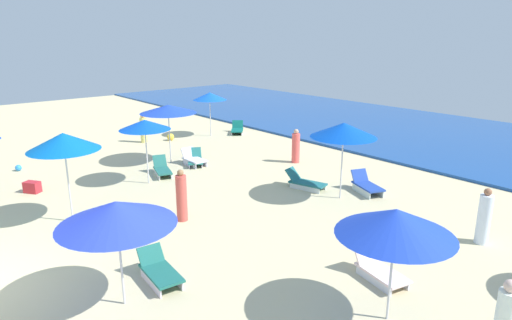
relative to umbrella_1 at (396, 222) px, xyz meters
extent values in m
cube|color=#1A4895|center=(-6.77, 16.77, -2.08)|extent=(60.00, 13.47, 0.12)
cylinder|color=silver|center=(0.00, 0.00, -1.20)|extent=(0.05, 0.05, 1.87)
cone|color=#1B3DBF|center=(0.00, 0.00, 0.00)|extent=(2.32, 2.32, 0.54)
cube|color=silver|center=(-0.96, 0.88, -2.04)|extent=(1.15, 0.30, 0.20)
cube|color=silver|center=(-0.84, 1.39, -2.04)|extent=(1.15, 0.30, 0.20)
cube|color=#F4D4CE|center=(-0.90, 1.14, -1.91)|extent=(1.40, 0.90, 0.06)
cube|color=#F4D4CE|center=(-1.49, 1.27, -1.69)|extent=(0.44, 0.65, 0.47)
cylinder|color=silver|center=(-9.21, -3.20, -1.00)|extent=(0.05, 0.05, 2.29)
cone|color=blue|center=(-9.21, -3.20, 0.41)|extent=(2.12, 2.12, 0.52)
cylinder|color=silver|center=(-3.99, -3.87, -1.22)|extent=(0.05, 0.05, 1.85)
cone|color=blue|center=(-3.99, -3.87, -0.03)|extent=(2.45, 2.45, 0.51)
cube|color=silver|center=(-4.22, -3.12, -2.02)|extent=(1.18, 0.16, 0.24)
cube|color=silver|center=(-4.17, -2.59, -2.02)|extent=(1.18, 0.16, 0.24)
cube|color=#1E675A|center=(-4.20, -2.86, -1.87)|extent=(1.37, 0.76, 0.06)
cube|color=#1E675A|center=(-4.80, -2.80, -1.68)|extent=(0.40, 0.63, 0.42)
cylinder|color=silver|center=(-11.02, 0.33, -1.07)|extent=(0.05, 0.05, 2.14)
cone|color=blue|center=(-11.02, 0.33, 0.19)|extent=(1.94, 1.94, 0.38)
cube|color=silver|center=(-11.54, 0.97, -2.04)|extent=(1.10, 0.39, 0.21)
cube|color=silver|center=(-11.39, 1.43, -2.04)|extent=(1.10, 0.39, 0.21)
cube|color=#256B5F|center=(-11.47, 1.20, -1.90)|extent=(1.38, 0.93, 0.06)
cube|color=#256B5F|center=(-12.02, 1.38, -1.67)|extent=(0.50, 0.62, 0.50)
cylinder|color=silver|center=(-5.11, 4.74, -1.03)|extent=(0.05, 0.05, 2.22)
cone|color=#0844BF|center=(-5.11, 4.74, 0.33)|extent=(2.28, 2.28, 0.50)
cube|color=silver|center=(-4.85, 5.62, -2.01)|extent=(1.10, 0.47, 0.26)
cube|color=silver|center=(-4.65, 6.12, -2.01)|extent=(1.10, 0.47, 0.26)
cube|color=#2343A5|center=(-4.75, 5.87, -1.85)|extent=(1.44, 1.08, 0.06)
cube|color=#2343A5|center=(-5.31, 6.09, -1.64)|extent=(0.54, 0.69, 0.46)
cube|color=silver|center=(-6.47, 4.34, -2.04)|extent=(1.21, 0.37, 0.20)
cube|color=silver|center=(-6.60, 4.82, -2.04)|extent=(1.21, 0.37, 0.20)
cube|color=#1F6669|center=(-6.53, 4.58, -1.92)|extent=(1.49, 0.94, 0.06)
cube|color=#1F6669|center=(-7.15, 4.41, -1.69)|extent=(0.57, 0.66, 0.48)
cylinder|color=silver|center=(-13.02, 2.47, -1.01)|extent=(0.05, 0.05, 2.26)
cone|color=blue|center=(-13.02, 2.47, 0.30)|extent=(2.48, 2.48, 0.36)
cube|color=silver|center=(-12.02, 2.80, -2.05)|extent=(0.88, 0.53, 0.18)
cube|color=silver|center=(-11.75, 3.27, -2.05)|extent=(0.88, 0.53, 0.18)
cube|color=#226F69|center=(-11.88, 3.04, -1.93)|extent=(1.28, 1.10, 0.06)
cube|color=#226F69|center=(-12.32, 3.29, -1.70)|extent=(0.60, 0.70, 0.48)
cube|color=silver|center=(-11.89, 2.75, -2.02)|extent=(1.04, 0.05, 0.24)
cube|color=silver|center=(-11.88, 3.31, -2.02)|extent=(1.04, 0.05, 0.24)
cube|color=silver|center=(-11.89, 3.03, -1.87)|extent=(1.16, 0.66, 0.06)
cube|color=silver|center=(-12.41, 3.04, -1.65)|extent=(0.31, 0.62, 0.46)
cylinder|color=silver|center=(-16.34, 6.97, -1.11)|extent=(0.05, 0.05, 2.06)
cone|color=blue|center=(-16.34, 6.97, 0.13)|extent=(1.88, 1.88, 0.42)
cube|color=silver|center=(-16.01, 8.27, -2.05)|extent=(0.88, 0.77, 0.19)
cube|color=silver|center=(-15.64, 8.70, -2.05)|extent=(0.88, 0.77, 0.19)
cube|color=#0D6155|center=(-15.83, 8.48, -1.92)|extent=(1.39, 1.32, 0.06)
cube|color=#0D6155|center=(-16.27, 8.86, -1.70)|extent=(0.62, 0.66, 0.46)
sphere|color=beige|center=(2.04, 0.30, -0.55)|extent=(0.22, 0.22, 0.22)
cylinder|color=#F75952|center=(-9.37, 6.79, -1.48)|extent=(0.41, 0.41, 1.33)
sphere|color=tan|center=(-9.37, 6.79, -0.71)|extent=(0.22, 0.22, 0.22)
cylinder|color=#E5DA74|center=(-17.38, 3.35, -1.48)|extent=(0.41, 0.41, 1.33)
sphere|color=tan|center=(-17.38, 3.35, -0.70)|extent=(0.24, 0.24, 0.24)
cylinder|color=white|center=(-0.30, 4.97, -1.43)|extent=(0.50, 0.50, 1.41)
sphere|color=#966044|center=(-0.30, 4.97, -0.63)|extent=(0.21, 0.21, 0.21)
cylinder|color=#D25148|center=(-7.05, -0.55, -1.41)|extent=(0.47, 0.47, 1.47)
sphere|color=#9A6F48|center=(-7.05, -0.55, -0.59)|extent=(0.20, 0.20, 0.20)
sphere|color=yellow|center=(-16.84, 4.65, -1.95)|extent=(0.39, 0.39, 0.39)
cube|color=red|center=(-12.82, -3.42, -1.94)|extent=(0.66, 0.60, 0.41)
sphere|color=#2E90E5|center=(-16.10, -3.13, -2.01)|extent=(0.26, 0.26, 0.26)
camera|label=1|loc=(4.29, -7.17, 3.49)|focal=31.30mm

